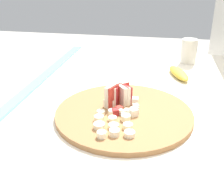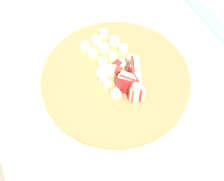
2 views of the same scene
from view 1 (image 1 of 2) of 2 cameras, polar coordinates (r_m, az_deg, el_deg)
name	(u,v)px [view 1 (image 1 of 2)]	position (r m, az deg, el deg)	size (l,w,h in m)	color
cutting_board	(124,113)	(0.76, 2.47, -4.74)	(0.38, 0.38, 0.01)	olive
apple_wedge_fan	(120,94)	(0.79, 1.61, -0.71)	(0.09, 0.07, 0.06)	#B22D23
apple_dice_pile	(124,107)	(0.76, 2.42, -3.52)	(0.10, 0.10, 0.02)	white
banana_slice_rows	(114,123)	(0.69, 0.37, -6.67)	(0.14, 0.11, 0.01)	white
banana_peel	(179,73)	(1.07, 13.65, 3.52)	(0.15, 0.05, 0.03)	gold
small_jar	(189,51)	(1.23, 15.65, 7.86)	(0.07, 0.07, 0.10)	beige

